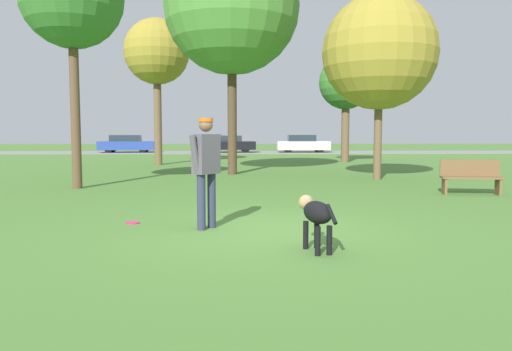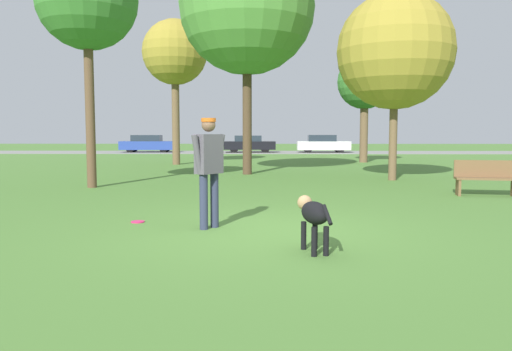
{
  "view_description": "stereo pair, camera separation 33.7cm",
  "coord_description": "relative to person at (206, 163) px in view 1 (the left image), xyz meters",
  "views": [
    {
      "loc": [
        -0.3,
        -7.49,
        1.5
      ],
      "look_at": [
        -0.09,
        -0.57,
        0.9
      ],
      "focal_mm": 35.0,
      "sensor_mm": 36.0,
      "label": 1
    },
    {
      "loc": [
        0.03,
        -7.5,
        1.5
      ],
      "look_at": [
        -0.09,
        -0.57,
        0.9
      ],
      "focal_mm": 35.0,
      "sensor_mm": 36.0,
      "label": 2
    }
  ],
  "objects": [
    {
      "name": "parked_car_white",
      "position": [
        5.27,
        30.16,
        -0.38
      ],
      "size": [
        3.99,
        1.9,
        1.33
      ],
      "rotation": [
        0.0,
        0.0,
        -0.02
      ],
      "color": "white",
      "rests_on": "ground_plane"
    },
    {
      "name": "tree_far_right",
      "position": [
        5.86,
        17.59,
        2.96
      ],
      "size": [
        2.74,
        2.74,
        5.41
      ],
      "color": "brown",
      "rests_on": "ground_plane"
    },
    {
      "name": "far_road_strip",
      "position": [
        0.84,
        30.26,
        -1.02
      ],
      "size": [
        120.0,
        6.0,
        0.01
      ],
      "color": "gray",
      "rests_on": "ground_plane"
    },
    {
      "name": "tree_far_left",
      "position": [
        -3.31,
        15.7,
        4.13
      ],
      "size": [
        3.01,
        3.01,
        6.72
      ],
      "color": "brown",
      "rests_on": "ground_plane"
    },
    {
      "name": "frisbee",
      "position": [
        -1.26,
        0.5,
        -1.02
      ],
      "size": [
        0.23,
        0.23,
        0.02
      ],
      "color": "#E52366",
      "rests_on": "ground_plane"
    },
    {
      "name": "parked_car_blue",
      "position": [
        -8.08,
        30.38,
        -0.38
      ],
      "size": [
        4.26,
        1.82,
        1.32
      ],
      "rotation": [
        0.0,
        0.0,
        0.04
      ],
      "color": "#284293",
      "rests_on": "ground_plane"
    },
    {
      "name": "person",
      "position": [
        0.0,
        0.0,
        0.0
      ],
      "size": [
        0.51,
        0.6,
        1.72
      ],
      "rotation": [
        0.0,
        0.0,
        0.9
      ],
      "color": "#2D334C",
      "rests_on": "ground_plane"
    },
    {
      "name": "tree_mid_center",
      "position": [
        0.23,
        10.23,
        4.89
      ],
      "size": [
        4.79,
        4.79,
        8.33
      ],
      "color": "#4C3826",
      "rests_on": "ground_plane"
    },
    {
      "name": "parked_car_black",
      "position": [
        -0.32,
        30.15,
        -0.39
      ],
      "size": [
        3.94,
        1.83,
        1.28
      ],
      "rotation": [
        0.0,
        0.0,
        0.04
      ],
      "color": "black",
      "rests_on": "ground_plane"
    },
    {
      "name": "park_bench",
      "position": [
        6.12,
        4.17,
        -0.58
      ],
      "size": [
        1.45,
        0.64,
        0.84
      ],
      "rotation": [
        0.0,
        0.0,
        -0.17
      ],
      "color": "brown",
      "rests_on": "ground_plane"
    },
    {
      "name": "dog",
      "position": [
        1.48,
        -1.51,
        -0.55
      ],
      "size": [
        0.43,
        1.01,
        0.68
      ],
      "rotation": [
        0.0,
        0.0,
        1.83
      ],
      "color": "black",
      "rests_on": "ground_plane"
    },
    {
      "name": "ground_plane",
      "position": [
        0.84,
        -0.21,
        -1.03
      ],
      "size": [
        120.0,
        120.0,
        0.0
      ],
      "primitive_type": "plane",
      "color": "#4C7A33"
    },
    {
      "name": "tree_near_right",
      "position": [
        4.9,
        8.07,
        2.98
      ],
      "size": [
        3.6,
        3.6,
        5.82
      ],
      "color": "brown",
      "rests_on": "ground_plane"
    }
  ]
}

